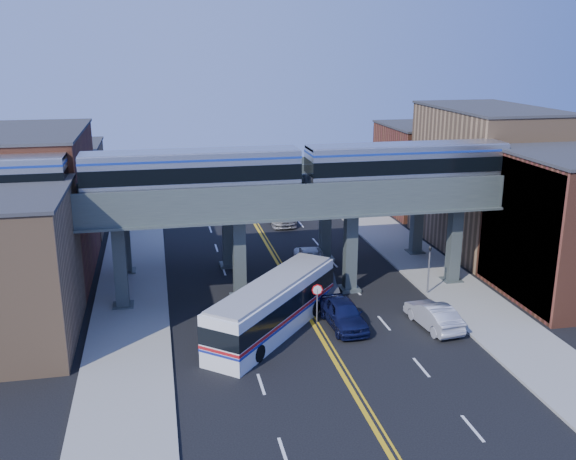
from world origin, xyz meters
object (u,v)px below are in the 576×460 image
Objects in this scene: stop_sign at (317,297)px; car_lane_b at (321,282)px; car_lane_c at (311,259)px; transit_bus at (273,307)px; traffic_signal at (429,264)px; car_parked_curb at (433,315)px; car_lane_a at (344,313)px; transit_train at (192,173)px; car_lane_d at (280,215)px.

stop_sign is 5.11m from car_lane_b.
car_lane_b is at bearing 72.66° from stop_sign.
car_lane_b is at bearing -89.33° from car_lane_c.
stop_sign is at bearing -94.69° from car_lane_c.
stop_sign is 0.24× the size of transit_bus.
traffic_signal is 5.70m from car_parked_curb.
car_lane_a reaches higher than car_lane_b.
car_lane_b is at bearing -1.28° from transit_train.
stop_sign is 3.06m from transit_bus.
stop_sign is 9.41m from traffic_signal.
transit_train is 13.67m from car_lane_c.
car_lane_a is (-7.40, -3.91, -1.43)m from traffic_signal.
car_parked_curb is (14.31, -7.17, -8.34)m from transit_train.
car_lane_a is at bearing -86.41° from car_lane_b.
traffic_signal reaches higher than car_lane_b.
car_lane_d is at bearing 91.17° from car_lane_b.
traffic_signal is at bearing -32.96° from transit_bus.
car_lane_a is at bearing -31.15° from stop_sign.
transit_train is 8.59× the size of car_lane_c.
car_lane_b is at bearing 87.45° from car_lane_a.
car_parked_curb is at bearing -79.33° from car_lane_d.
transit_train is at bearing 172.96° from traffic_signal.
traffic_signal is at bearing 25.28° from car_lane_a.
car_lane_d is (2.31, 23.99, -0.90)m from stop_sign.
car_lane_b is 8.89m from car_parked_curb.
car_lane_b reaches higher than car_parked_curb.
car_lane_c is 13.40m from car_parked_curb.
traffic_signal reaches higher than stop_sign.
car_lane_c is at bearing 29.42° from transit_train.
transit_bus is 25.27m from car_lane_d.
transit_bus reaches higher than car_lane_d.
car_lane_a is (4.48, -0.20, -0.73)m from transit_bus.
car_lane_a is 11.21m from car_lane_c.
transit_train is at bearing 76.76° from transit_bus.
stop_sign is 0.45× the size of car_lane_d.
car_parked_curb is (10.00, -1.46, -0.80)m from transit_bus.
transit_bus reaches higher than stop_sign.
car_lane_d is at bearing 95.84° from car_lane_c.
car_lane_b is 1.01× the size of car_lane_c.
transit_bus is 4.54m from car_lane_a.
car_lane_c is 1.05× the size of car_parked_curb.
transit_bus is 2.16× the size of car_lane_a.
transit_bus is at bearing -101.62° from car_lane_d.
stop_sign reaches higher than car_parked_curb.
traffic_signal is at bearing 18.63° from stop_sign.
car_lane_d is 26.59m from car_parked_curb.
car_lane_a is 0.99× the size of car_lane_b.
transit_train reaches higher than car_lane_a.
stop_sign is at bearing -95.03° from car_lane_d.
car_parked_curb is (5.52, -1.26, -0.07)m from car_lane_a.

